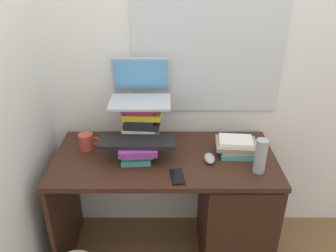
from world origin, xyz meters
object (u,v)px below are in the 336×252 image
book_stack_tall (142,124)px  keyboard (138,142)px  mug (88,141)px  book_stack_keyboard_riser (138,151)px  computer_mouse (211,158)px  cell_phone (178,177)px  water_bottle (262,156)px  laptop (142,90)px  desk (217,206)px  book_stack_side (238,146)px

book_stack_tall → keyboard: bearing=-93.9°
book_stack_tall → mug: book_stack_tall is taller
book_stack_keyboard_riser → computer_mouse: bearing=-1.9°
book_stack_tall → book_stack_keyboard_riser: 0.18m
mug → cell_phone: bearing=-28.7°
computer_mouse → book_stack_keyboard_riser: bearing=178.1°
water_bottle → book_stack_tall: bearing=156.9°
mug → water_bottle: water_bottle is taller
keyboard → cell_phone: (0.22, -0.17, -0.11)m
laptop → keyboard: 0.31m
desk → book_stack_tall: size_ratio=4.59×
book_stack_keyboard_riser → water_bottle: bearing=-9.8°
laptop → keyboard: bearing=-92.8°
book_stack_keyboard_riser → water_bottle: size_ratio=1.14×
desk → mug: mug is taller
book_stack_side → laptop: bearing=165.4°
keyboard → laptop: bearing=88.0°
laptop → keyboard: laptop is taller
book_stack_keyboard_riser → computer_mouse: size_ratio=2.12×
book_stack_side → mug: 0.89m
desk → cell_phone: cell_phone is taller
laptop → mug: 0.44m
computer_mouse → mug: 0.73m
laptop → computer_mouse: bearing=-30.7°
book_stack_tall → computer_mouse: bearing=-24.0°
mug → water_bottle: bearing=-13.6°
water_bottle → laptop: bearing=152.6°
book_stack_side → computer_mouse: size_ratio=2.35×
book_stack_tall → laptop: bearing=90.0°
mug → desk: bearing=-8.0°
desk → computer_mouse: bearing=-159.1°
keyboard → mug: size_ratio=3.35×
book_stack_tall → book_stack_keyboard_riser: bearing=-94.0°
book_stack_keyboard_riser → mug: 0.34m
book_stack_tall → cell_phone: bearing=-57.8°
desk → book_stack_keyboard_riser: 0.62m
laptop → book_stack_keyboard_riser: bearing=-92.9°
book_stack_tall → book_stack_side: bearing=-8.8°
book_stack_tall → laptop: size_ratio=0.80×
desk → mug: bearing=172.0°
mug → cell_phone: size_ratio=0.92×
water_bottle → cell_phone: water_bottle is taller
desk → cell_phone: bearing=-144.1°
book_stack_tall → mug: (-0.32, -0.04, -0.09)m
book_stack_tall → book_stack_keyboard_riser: (-0.01, -0.16, -0.09)m
keyboard → computer_mouse: bearing=-1.7°
book_stack_side → book_stack_keyboard_riser: bearing=-172.5°
cell_phone → keyboard: bearing=134.5°
book_stack_keyboard_riser → laptop: 0.36m
laptop → cell_phone: (0.21, -0.39, -0.33)m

